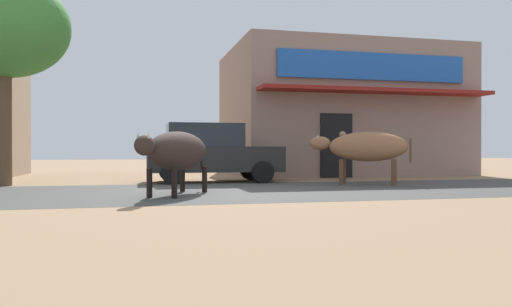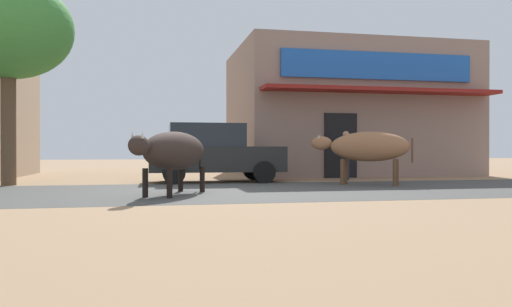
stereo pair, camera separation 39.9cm
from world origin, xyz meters
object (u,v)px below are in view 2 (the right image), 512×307
Objects in this scene: parked_hatchback_car at (213,152)px; pedestrian_by_shop at (346,152)px; roadside_tree at (8,29)px; cow_near_brown at (174,151)px; cow_far_dark at (367,147)px.

pedestrian_by_shop is at bearing 1.40° from parked_hatchback_car.
pedestrian_by_shop is at bearing 2.30° from roadside_tree.
cow_far_dark reaches higher than cow_near_brown.
parked_hatchback_car is 2.55× the size of pedestrian_by_shop.
cow_near_brown is at bearing -142.36° from pedestrian_by_shop.
pedestrian_by_shop is (9.34, 0.38, -3.14)m from roadside_tree.
roadside_tree is 6.31m from cow_near_brown.
pedestrian_by_shop is (4.03, 0.10, 0.02)m from parked_hatchback_car.
cow_far_dark is (3.75, -2.05, 0.14)m from parked_hatchback_car.
parked_hatchback_car is at bearing -178.60° from pedestrian_by_shop.
parked_hatchback_car reaches higher than cow_near_brown.
roadside_tree reaches higher than parked_hatchback_car.
cow_near_brown is 5.39m from cow_far_dark.
cow_far_dark is at bearing -28.72° from parked_hatchback_car.
roadside_tree is 9.86m from pedestrian_by_shop.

